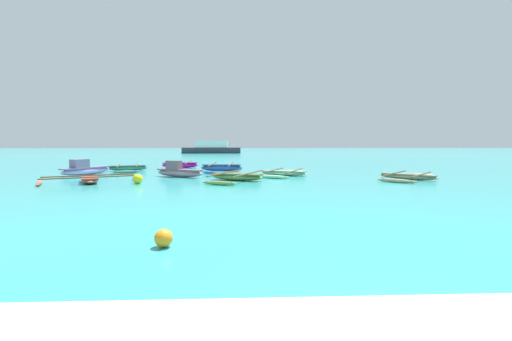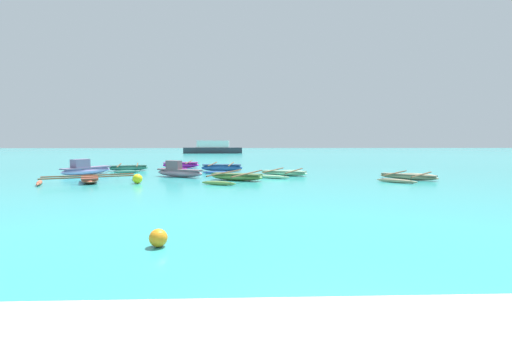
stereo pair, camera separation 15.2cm
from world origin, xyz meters
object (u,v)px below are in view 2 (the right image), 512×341
(moored_boat_1, at_px, (86,169))
(moored_boat_2, at_px, (237,177))
(moored_boat_5, at_px, (284,173))
(moored_boat_0, at_px, (128,168))
(distant_ferry, at_px, (213,148))
(moored_boat_3, at_px, (408,177))
(mooring_buoy_1, at_px, (137,179))
(moored_boat_8, at_px, (181,165))
(mooring_buoy_2, at_px, (158,238))
(moored_boat_4, at_px, (90,179))
(moored_boat_7, at_px, (222,168))
(moored_boat_6, at_px, (178,171))

(moored_boat_1, height_order, moored_boat_2, moored_boat_1)
(moored_boat_5, bearing_deg, moored_boat_0, -176.99)
(distant_ferry, bearing_deg, moored_boat_3, -72.14)
(moored_boat_1, relative_size, mooring_buoy_1, 7.17)
(moored_boat_8, bearing_deg, mooring_buoy_2, -82.91)
(moored_boat_8, xyz_separation_m, mooring_buoy_2, (3.38, -20.87, -0.07))
(mooring_buoy_2, xyz_separation_m, distant_ferry, (-4.10, 57.79, 0.79))
(moored_boat_4, height_order, mooring_buoy_2, moored_boat_4)
(moored_boat_7, distance_m, mooring_buoy_1, 8.00)
(moored_boat_7, height_order, moored_boat_8, moored_boat_7)
(moored_boat_5, xyz_separation_m, moored_boat_7, (-4.03, 3.22, 0.09))
(moored_boat_5, relative_size, moored_boat_6, 1.46)
(moored_boat_7, bearing_deg, moored_boat_3, -25.31)
(moored_boat_2, relative_size, moored_boat_3, 1.09)
(moored_boat_8, relative_size, mooring_buoy_1, 9.70)
(moored_boat_2, bearing_deg, moored_boat_1, -178.43)
(moored_boat_3, xyz_separation_m, distant_ferry, (-14.81, 45.98, 0.81))
(moored_boat_1, distance_m, distant_ferry, 42.71)
(moored_boat_3, height_order, moored_boat_7, moored_boat_7)
(moored_boat_3, xyz_separation_m, moored_boat_5, (-6.58, 2.50, 0.00))
(moored_boat_2, relative_size, moored_boat_7, 1.09)
(moored_boat_4, height_order, moored_boat_8, moored_boat_8)
(moored_boat_4, bearing_deg, moored_boat_7, 112.46)
(moored_boat_8, height_order, mooring_buoy_2, moored_boat_8)
(moored_boat_3, height_order, distant_ferry, distant_ferry)
(moored_boat_1, bearing_deg, moored_boat_4, -125.55)
(moored_boat_4, distance_m, distant_ferry, 46.90)
(moored_boat_2, distance_m, mooring_buoy_2, 11.74)
(moored_boat_3, relative_size, moored_boat_4, 0.93)
(moored_boat_6, xyz_separation_m, mooring_buoy_1, (-1.41, -3.22, -0.10))
(moored_boat_7, distance_m, distant_ferry, 40.48)
(moored_boat_3, bearing_deg, moored_boat_0, -159.11)
(mooring_buoy_2, bearing_deg, moored_boat_2, 83.73)
(moored_boat_4, bearing_deg, distant_ferry, 153.53)
(moored_boat_1, relative_size, moored_boat_5, 0.76)
(moored_boat_0, height_order, moored_boat_2, moored_boat_0)
(moored_boat_0, height_order, moored_boat_6, moored_boat_6)
(moored_boat_2, distance_m, moored_boat_7, 5.97)
(mooring_buoy_1, xyz_separation_m, mooring_buoy_2, (3.62, -10.45, -0.06))
(mooring_buoy_2, bearing_deg, moored_boat_0, 110.04)
(moored_boat_7, bearing_deg, moored_boat_2, -75.71)
(moored_boat_2, distance_m, moored_boat_4, 7.48)
(moored_boat_8, distance_m, distant_ferry, 36.93)
(moored_boat_0, relative_size, mooring_buoy_1, 10.02)
(moored_boat_4, xyz_separation_m, moored_boat_5, (10.30, 3.37, -0.01))
(moored_boat_0, xyz_separation_m, mooring_buoy_1, (3.07, -7.89, 0.03))
(moored_boat_1, xyz_separation_m, moored_boat_3, (19.06, -3.48, -0.19))
(moored_boat_8, relative_size, distant_ferry, 0.43)
(moored_boat_2, distance_m, mooring_buoy_1, 5.05)
(moored_boat_0, relative_size, moored_boat_1, 1.40)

